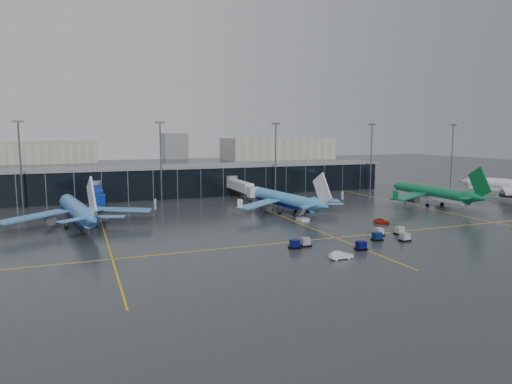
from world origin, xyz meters
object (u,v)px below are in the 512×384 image
object	(u,v)px
baggage_carts	(362,238)
service_van_white	(341,255)
airliner_klm_near	(285,192)
mobile_airstair	(303,218)
service_van_red	(382,221)
airliner_aer_lingus	(431,185)
airliner_arkefly	(77,200)

from	to	relation	value
baggage_carts	service_van_white	distance (m)	14.03
airliner_klm_near	mobile_airstair	world-z (taller)	airliner_klm_near
baggage_carts	service_van_red	bearing A→B (deg)	42.50
service_van_red	airliner_aer_lingus	bearing A→B (deg)	-9.54
airliner_arkefly	airliner_aer_lingus	xyz separation A→B (m)	(100.62, -5.01, -0.13)
mobile_airstair	service_van_white	bearing A→B (deg)	-110.29
mobile_airstair	service_van_white	xyz separation A→B (m)	(-10.01, -33.89, -0.07)
baggage_carts	mobile_airstair	size ratio (longest dim) A/B	8.37
service_van_red	service_van_white	distance (m)	35.09
airliner_klm_near	airliner_aer_lingus	size ratio (longest dim) A/B	0.95
airliner_arkefly	baggage_carts	bearing A→B (deg)	-44.21
airliner_arkefly	airliner_klm_near	distance (m)	53.41
baggage_carts	airliner_aer_lingus	bearing A→B (deg)	34.66
airliner_arkefly	service_van_red	size ratio (longest dim) A/B	10.60
airliner_arkefly	service_van_red	xyz separation A→B (m)	(68.80, -23.51, -5.65)
airliner_aer_lingus	service_van_white	bearing A→B (deg)	-142.70
airliner_arkefly	baggage_carts	distance (m)	65.52
airliner_klm_near	service_van_red	world-z (taller)	airliner_klm_near
airliner_arkefly	airliner_klm_near	world-z (taller)	airliner_arkefly
service_van_red	airliner_klm_near	bearing A→B (deg)	84.27
airliner_aer_lingus	service_van_white	xyz separation A→B (m)	(-57.96, -41.91, -5.49)
service_van_white	airliner_aer_lingus	bearing A→B (deg)	-54.85
service_van_red	service_van_white	bearing A→B (deg)	-177.88
mobile_airstair	airliner_klm_near	bearing A→B (deg)	82.72
airliner_klm_near	baggage_carts	xyz separation A→B (m)	(-0.14, -37.05, -5.13)
airliner_aer_lingus	mobile_airstair	xyz separation A→B (m)	(-47.95, -8.02, -5.42)
airliner_aer_lingus	mobile_airstair	distance (m)	48.92
mobile_airstair	service_van_red	world-z (taller)	mobile_airstair
airliner_arkefly	mobile_airstair	bearing A→B (deg)	-22.79
airliner_klm_near	service_van_white	bearing A→B (deg)	-109.52
mobile_airstair	service_van_white	world-z (taller)	mobile_airstair
airliner_klm_near	service_van_red	size ratio (longest dim) A/B	9.88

